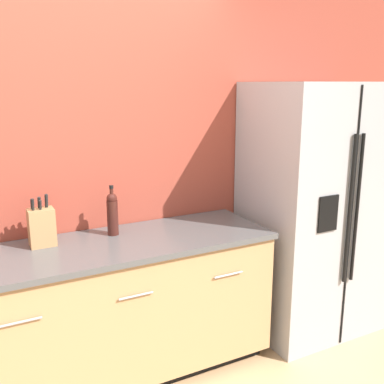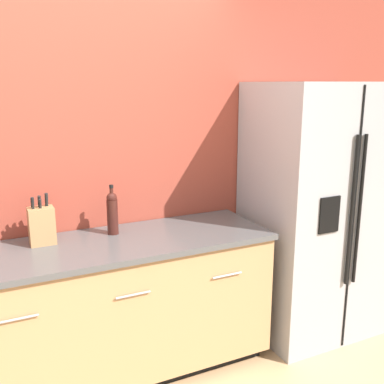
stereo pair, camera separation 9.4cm
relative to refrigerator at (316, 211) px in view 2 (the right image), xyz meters
The scene contains 5 objects.
wall_back 1.93m from the refrigerator, 168.03° to the left, with size 10.00×0.05×2.60m.
counter_unit 1.88m from the refrigerator, behind, with size 2.53×0.64×0.92m.
refrigerator is the anchor object (origin of this frame).
knife_block 1.93m from the refrigerator, behind, with size 0.15×0.11×0.30m.
wine_bottle 1.51m from the refrigerator, behind, with size 0.07×0.07×0.32m.
Camera 2 is at (-0.37, -1.58, 1.85)m, focal length 42.00 mm.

